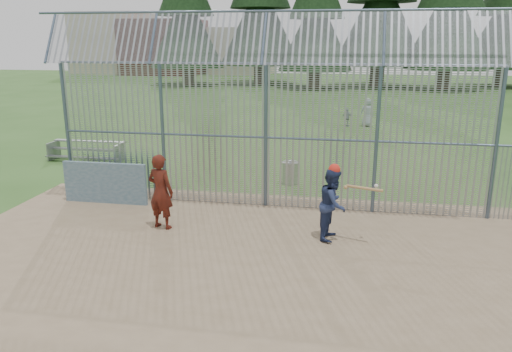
% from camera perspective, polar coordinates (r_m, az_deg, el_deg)
% --- Properties ---
extents(ground, '(120.00, 120.00, 0.00)m').
position_cam_1_polar(ground, '(11.18, -1.86, -9.15)').
color(ground, '#2D511E').
rests_on(ground, ground).
extents(dirt_infield, '(14.00, 10.00, 0.02)m').
position_cam_1_polar(dirt_infield, '(10.73, -2.43, -10.20)').
color(dirt_infield, '#756047').
rests_on(dirt_infield, ground).
extents(dugout_wall, '(2.50, 0.12, 1.20)m').
position_cam_1_polar(dugout_wall, '(15.06, -16.85, -0.76)').
color(dugout_wall, '#38566B').
rests_on(dugout_wall, dirt_infield).
extents(batter, '(0.79, 0.94, 1.72)m').
position_cam_1_polar(batter, '(11.92, 8.79, -3.18)').
color(batter, '#222C4F').
rests_on(batter, dirt_infield).
extents(onlooker, '(0.79, 0.62, 1.90)m').
position_cam_1_polar(onlooker, '(12.64, -10.83, -1.75)').
color(onlooker, maroon).
rests_on(onlooker, dirt_infield).
extents(bg_kid_standing, '(0.83, 0.62, 1.53)m').
position_cam_1_polar(bg_kid_standing, '(28.00, 12.59, 7.13)').
color(bg_kid_standing, gray).
rests_on(bg_kid_standing, ground).
extents(bg_kid_seated, '(0.63, 0.46, 0.99)m').
position_cam_1_polar(bg_kid_seated, '(27.77, 10.38, 6.61)').
color(bg_kid_seated, slate).
rests_on(bg_kid_seated, ground).
extents(batting_gear, '(1.25, 0.46, 0.55)m').
position_cam_1_polar(batting_gear, '(11.67, 9.59, 0.33)').
color(batting_gear, red).
rests_on(batting_gear, ground).
extents(trash_can, '(0.56, 0.56, 0.82)m').
position_cam_1_polar(trash_can, '(16.46, 3.92, 0.38)').
color(trash_can, gray).
rests_on(trash_can, ground).
extents(bleacher, '(3.00, 0.95, 0.72)m').
position_cam_1_polar(bleacher, '(20.71, -18.84, 2.81)').
color(bleacher, slate).
rests_on(bleacher, ground).
extents(backstop_fence, '(20.09, 0.81, 5.30)m').
position_cam_1_polar(backstop_fence, '(13.56, 8.68, 5.55)').
color(backstop_fence, '#47566B').
rests_on(backstop_fence, ground).
extents(distant_buildings, '(26.50, 10.50, 8.00)m').
position_cam_1_polar(distant_buildings, '(71.10, -10.93, 14.36)').
color(distant_buildings, brown).
rests_on(distant_buildings, ground).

